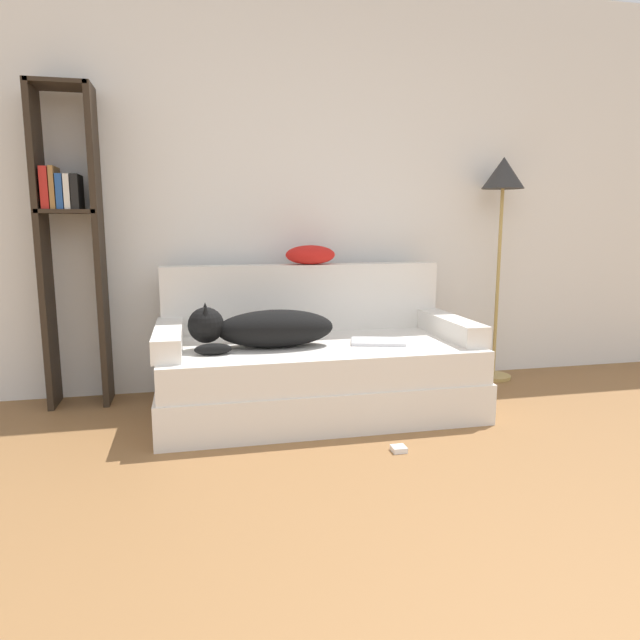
# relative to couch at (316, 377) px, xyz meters

# --- Properties ---
(wall_back) EXTENTS (7.54, 0.06, 2.70)m
(wall_back) POSITION_rel_couch_xyz_m (0.08, 0.64, 1.14)
(wall_back) COLOR white
(wall_back) RESTS_ON ground_plane
(couch) EXTENTS (1.85, 0.96, 0.42)m
(couch) POSITION_rel_couch_xyz_m (0.00, 0.00, 0.00)
(couch) COLOR silver
(couch) RESTS_ON ground_plane
(couch_backrest) EXTENTS (1.81, 0.15, 0.43)m
(couch_backrest) POSITION_rel_couch_xyz_m (-0.00, 0.41, 0.43)
(couch_backrest) COLOR silver
(couch_backrest) RESTS_ON couch
(couch_arm_left) EXTENTS (0.15, 0.77, 0.12)m
(couch_arm_left) POSITION_rel_couch_xyz_m (-0.85, -0.01, 0.28)
(couch_arm_left) COLOR silver
(couch_arm_left) RESTS_ON couch
(couch_arm_right) EXTENTS (0.15, 0.77, 0.12)m
(couch_arm_right) POSITION_rel_couch_xyz_m (0.85, -0.01, 0.28)
(couch_arm_right) COLOR silver
(couch_arm_right) RESTS_ON couch
(dog) EXTENTS (0.82, 0.31, 0.26)m
(dog) POSITION_rel_couch_xyz_m (-0.33, -0.08, 0.33)
(dog) COLOR black
(dog) RESTS_ON couch
(laptop) EXTENTS (0.36, 0.29, 0.02)m
(laptop) POSITION_rel_couch_xyz_m (0.35, -0.10, 0.22)
(laptop) COLOR silver
(laptop) RESTS_ON couch
(throw_pillow) EXTENTS (0.32, 0.21, 0.12)m
(throw_pillow) POSITION_rel_couch_xyz_m (0.05, 0.39, 0.71)
(throw_pillow) COLOR red
(throw_pillow) RESTS_ON couch_backrest
(bookshelf) EXTENTS (0.35, 0.26, 1.92)m
(bookshelf) POSITION_rel_couch_xyz_m (-1.41, 0.46, 0.86)
(bookshelf) COLOR #2D2319
(bookshelf) RESTS_ON ground_plane
(floor_lamp) EXTENTS (0.29, 0.29, 1.57)m
(floor_lamp) POSITION_rel_couch_xyz_m (1.42, 0.43, 1.12)
(floor_lamp) COLOR tan
(floor_lamp) RESTS_ON ground_plane
(power_adapter) EXTENTS (0.07, 0.07, 0.03)m
(power_adapter) POSITION_rel_couch_xyz_m (0.26, -0.71, -0.19)
(power_adapter) COLOR white
(power_adapter) RESTS_ON ground_plane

